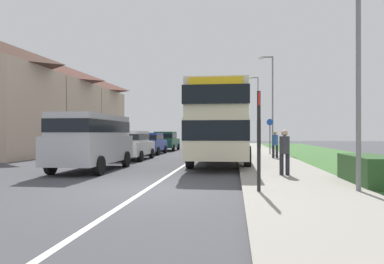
{
  "coord_description": "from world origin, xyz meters",
  "views": [
    {
      "loc": [
        2.4,
        -9.07,
        1.56
      ],
      "look_at": [
        0.68,
        4.82,
        1.6
      ],
      "focal_mm": 32.14,
      "sensor_mm": 36.0,
      "label": 1
    }
  ],
  "objects_px": {
    "pedestrian_walking_away": "(275,143)",
    "parked_car_dark_green": "(166,140)",
    "street_lamp_mid": "(271,98)",
    "bus_stop_sign": "(259,134)",
    "cycle_route_sign": "(270,135)",
    "double_decker_bus": "(221,122)",
    "street_lamp_far": "(257,107)",
    "parked_car_white": "(131,144)",
    "street_lamp_near": "(354,41)",
    "parked_car_blue": "(150,142)",
    "pedestrian_at_stop": "(285,150)",
    "parked_van_silver": "(92,138)"
  },
  "relations": [
    {
      "from": "pedestrian_walking_away",
      "to": "parked_car_dark_green",
      "type": "bearing_deg",
      "value": 131.08
    },
    {
      "from": "street_lamp_mid",
      "to": "bus_stop_sign",
      "type": "bearing_deg",
      "value": -96.89
    },
    {
      "from": "cycle_route_sign",
      "to": "double_decker_bus",
      "type": "bearing_deg",
      "value": -117.14
    },
    {
      "from": "cycle_route_sign",
      "to": "pedestrian_walking_away",
      "type": "bearing_deg",
      "value": -91.33
    },
    {
      "from": "cycle_route_sign",
      "to": "street_lamp_far",
      "type": "height_order",
      "value": "street_lamp_far"
    },
    {
      "from": "parked_car_white",
      "to": "street_lamp_near",
      "type": "height_order",
      "value": "street_lamp_near"
    },
    {
      "from": "double_decker_bus",
      "to": "parked_car_blue",
      "type": "xyz_separation_m",
      "value": [
        -5.44,
        6.82,
        -1.27
      ]
    },
    {
      "from": "parked_car_blue",
      "to": "street_lamp_far",
      "type": "height_order",
      "value": "street_lamp_far"
    },
    {
      "from": "pedestrian_at_stop",
      "to": "bus_stop_sign",
      "type": "xyz_separation_m",
      "value": [
        -1.1,
        -3.41,
        0.56
      ]
    },
    {
      "from": "parked_car_dark_green",
      "to": "pedestrian_at_stop",
      "type": "height_order",
      "value": "pedestrian_at_stop"
    },
    {
      "from": "street_lamp_near",
      "to": "street_lamp_mid",
      "type": "relative_size",
      "value": 0.88
    },
    {
      "from": "pedestrian_walking_away",
      "to": "street_lamp_mid",
      "type": "xyz_separation_m",
      "value": [
        0.56,
        7.41,
        3.37
      ]
    },
    {
      "from": "parked_van_silver",
      "to": "street_lamp_mid",
      "type": "distance_m",
      "value": 16.71
    },
    {
      "from": "parked_car_dark_green",
      "to": "street_lamp_far",
      "type": "bearing_deg",
      "value": 54.44
    },
    {
      "from": "parked_car_blue",
      "to": "parked_car_dark_green",
      "type": "distance_m",
      "value": 5.03
    },
    {
      "from": "cycle_route_sign",
      "to": "parked_van_silver",
      "type": "bearing_deg",
      "value": -128.95
    },
    {
      "from": "parked_car_white",
      "to": "bus_stop_sign",
      "type": "relative_size",
      "value": 1.58
    },
    {
      "from": "parked_van_silver",
      "to": "parked_car_white",
      "type": "bearing_deg",
      "value": 90.69
    },
    {
      "from": "parked_car_blue",
      "to": "bus_stop_sign",
      "type": "relative_size",
      "value": 1.58
    },
    {
      "from": "street_lamp_far",
      "to": "bus_stop_sign",
      "type": "bearing_deg",
      "value": -93.66
    },
    {
      "from": "double_decker_bus",
      "to": "bus_stop_sign",
      "type": "xyz_separation_m",
      "value": [
        1.3,
        -9.2,
        -0.6
      ]
    },
    {
      "from": "double_decker_bus",
      "to": "parked_car_white",
      "type": "bearing_deg",
      "value": 163.86
    },
    {
      "from": "cycle_route_sign",
      "to": "street_lamp_far",
      "type": "distance_m",
      "value": 18.28
    },
    {
      "from": "parked_car_dark_green",
      "to": "street_lamp_mid",
      "type": "bearing_deg",
      "value": -13.44
    },
    {
      "from": "parked_car_blue",
      "to": "street_lamp_mid",
      "type": "distance_m",
      "value": 10.1
    },
    {
      "from": "cycle_route_sign",
      "to": "bus_stop_sign",
      "type": "bearing_deg",
      "value": -96.77
    },
    {
      "from": "parked_car_blue",
      "to": "pedestrian_at_stop",
      "type": "relative_size",
      "value": 2.46
    },
    {
      "from": "parked_car_dark_green",
      "to": "street_lamp_mid",
      "type": "xyz_separation_m",
      "value": [
        8.88,
        -2.12,
        3.43
      ]
    },
    {
      "from": "double_decker_bus",
      "to": "parked_car_white",
      "type": "xyz_separation_m",
      "value": [
        -5.25,
        1.52,
        -1.23
      ]
    },
    {
      "from": "bus_stop_sign",
      "to": "street_lamp_near",
      "type": "xyz_separation_m",
      "value": [
        2.35,
        0.34,
        2.33
      ]
    },
    {
      "from": "parked_car_blue",
      "to": "street_lamp_far",
      "type": "bearing_deg",
      "value": 62.77
    },
    {
      "from": "parked_car_white",
      "to": "pedestrian_walking_away",
      "type": "distance_m",
      "value": 8.3
    },
    {
      "from": "street_lamp_near",
      "to": "parked_car_dark_green",
      "type": "bearing_deg",
      "value": 113.36
    },
    {
      "from": "double_decker_bus",
      "to": "bus_stop_sign",
      "type": "relative_size",
      "value": 3.98
    },
    {
      "from": "parked_van_silver",
      "to": "parked_car_white",
      "type": "distance_m",
      "value": 5.73
    },
    {
      "from": "parked_car_white",
      "to": "street_lamp_near",
      "type": "xyz_separation_m",
      "value": [
        8.89,
        -10.37,
        2.95
      ]
    },
    {
      "from": "parked_van_silver",
      "to": "street_lamp_near",
      "type": "xyz_separation_m",
      "value": [
        8.82,
        -4.66,
        2.5
      ]
    },
    {
      "from": "pedestrian_at_stop",
      "to": "cycle_route_sign",
      "type": "height_order",
      "value": "cycle_route_sign"
    },
    {
      "from": "bus_stop_sign",
      "to": "street_lamp_far",
      "type": "height_order",
      "value": "street_lamp_far"
    },
    {
      "from": "street_lamp_mid",
      "to": "double_decker_bus",
      "type": "bearing_deg",
      "value": -110.21
    },
    {
      "from": "street_lamp_mid",
      "to": "street_lamp_far",
      "type": "relative_size",
      "value": 0.92
    },
    {
      "from": "parked_car_blue",
      "to": "street_lamp_mid",
      "type": "height_order",
      "value": "street_lamp_mid"
    },
    {
      "from": "parked_van_silver",
      "to": "pedestrian_at_stop",
      "type": "bearing_deg",
      "value": -11.94
    },
    {
      "from": "street_lamp_near",
      "to": "street_lamp_mid",
      "type": "bearing_deg",
      "value": 90.2
    },
    {
      "from": "double_decker_bus",
      "to": "parked_car_white",
      "type": "distance_m",
      "value": 5.6
    },
    {
      "from": "pedestrian_at_stop",
      "to": "cycle_route_sign",
      "type": "bearing_deg",
      "value": 86.59
    },
    {
      "from": "parked_car_white",
      "to": "pedestrian_at_stop",
      "type": "height_order",
      "value": "pedestrian_at_stop"
    },
    {
      "from": "cycle_route_sign",
      "to": "street_lamp_far",
      "type": "relative_size",
      "value": 0.3
    },
    {
      "from": "pedestrian_at_stop",
      "to": "parked_car_white",
      "type": "bearing_deg",
      "value": 136.29
    },
    {
      "from": "cycle_route_sign",
      "to": "street_lamp_mid",
      "type": "relative_size",
      "value": 0.33
    }
  ]
}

